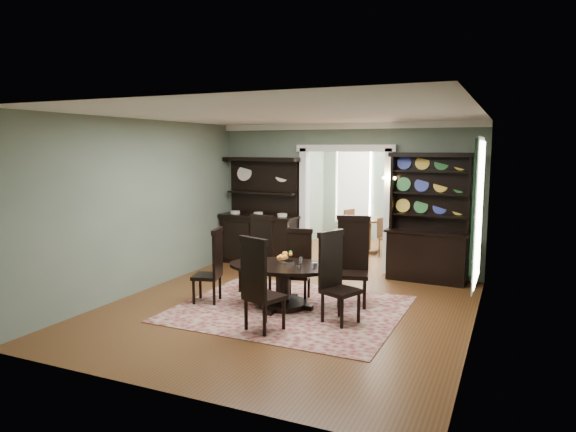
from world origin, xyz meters
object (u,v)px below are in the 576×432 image
dining_table (283,278)px  sideboard (260,227)px  welsh_dresser (428,235)px  parlor_table (369,230)px

dining_table → sideboard: sideboard is taller
dining_table → sideboard: bearing=115.8°
welsh_dresser → parlor_table: size_ratio=2.74×
dining_table → parlor_table: 4.75m
sideboard → parlor_table: size_ratio=2.61×
sideboard → parlor_table: bearing=52.2°
dining_table → welsh_dresser: (1.82, 2.64, 0.40)m
parlor_table → sideboard: bearing=-131.0°
dining_table → parlor_table: size_ratio=2.11×
welsh_dresser → parlor_table: welsh_dresser is taller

